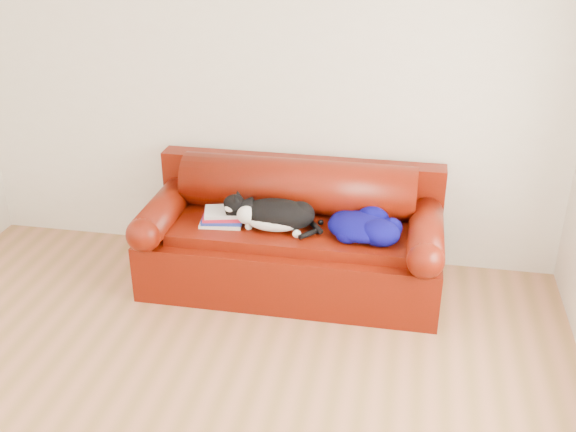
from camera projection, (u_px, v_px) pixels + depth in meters
The scene contains 7 objects.
ground at pixel (184, 418), 3.70m from camera, with size 4.50×4.50×0.00m, color olive.
room_shell at pixel (187, 129), 2.97m from camera, with size 4.52×4.02×2.61m.
sofa_base at pixel (292, 256), 4.87m from camera, with size 2.10×0.90×0.50m.
sofa_back at pixel (298, 204), 4.95m from camera, with size 2.10×1.01×0.88m.
book_stack at pixel (223, 217), 4.74m from camera, with size 0.31×0.27×0.10m.
cat at pixel (276, 216), 4.63m from camera, with size 0.75×0.34×0.27m.
blanket at pixel (363, 225), 4.56m from camera, with size 0.56×0.53×0.17m.
Camera 1 is at (1.09, -2.69, 2.62)m, focal length 42.00 mm.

